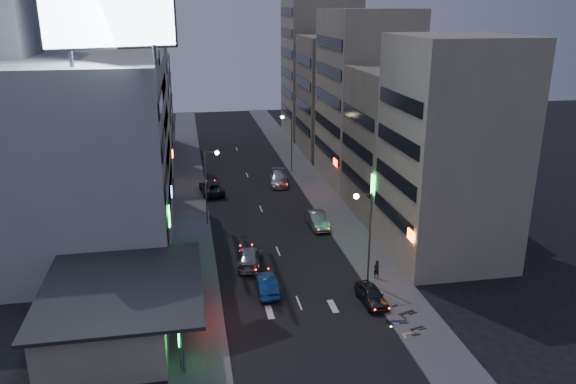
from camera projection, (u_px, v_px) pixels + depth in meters
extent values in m
plane|color=black|center=(310.00, 330.00, 40.52)|extent=(180.00, 180.00, 0.00)
cube|color=#4C4C4F|center=(190.00, 201.00, 67.12)|extent=(4.00, 120.00, 0.12)
cube|color=#4C4C4F|center=(320.00, 194.00, 69.88)|extent=(4.00, 120.00, 0.12)
cube|color=tan|center=(110.00, 312.00, 39.40)|extent=(8.00, 12.00, 3.60)
cube|color=black|center=(122.00, 286.00, 38.96)|extent=(11.00, 13.00, 0.25)
cube|color=black|center=(182.00, 290.00, 39.87)|extent=(0.12, 4.00, 0.90)
cube|color=#FF1E14|center=(184.00, 290.00, 39.89)|extent=(0.04, 3.70, 0.70)
cube|color=#AFAFAA|center=(91.00, 153.00, 53.41)|extent=(14.00, 24.00, 18.00)
cube|color=tan|center=(450.00, 151.00, 49.76)|extent=(10.00, 11.00, 20.00)
cube|color=gray|center=(405.00, 144.00, 61.21)|extent=(11.00, 12.00, 16.00)
cube|color=tan|center=(365.00, 98.00, 72.31)|extent=(10.00, 14.00, 22.00)
cube|color=#AFAFAA|center=(129.00, 100.00, 76.69)|extent=(11.00, 10.00, 20.00)
cube|color=slate|center=(134.00, 103.00, 89.52)|extent=(12.00, 10.00, 15.00)
cube|color=gray|center=(338.00, 96.00, 87.02)|extent=(11.00, 12.00, 18.00)
cube|color=tan|center=(320.00, 67.00, 99.23)|extent=(12.00, 12.00, 24.00)
cylinder|color=#595B60|center=(71.00, 56.00, 41.18)|extent=(0.30, 0.30, 1.50)
cylinder|color=#595B60|center=(155.00, 55.00, 42.22)|extent=(0.30, 0.30, 1.50)
cube|color=black|center=(109.00, 14.00, 40.77)|extent=(9.52, 3.75, 5.00)
cube|color=#BFDCFF|center=(110.00, 14.00, 40.59)|extent=(9.04, 3.34, 4.60)
cylinder|color=#595B60|center=(370.00, 239.00, 45.91)|extent=(0.16, 0.16, 8.00)
cylinder|color=#595B60|center=(364.00, 195.00, 44.56)|extent=(1.40, 0.10, 0.10)
sphere|color=#FFD88C|center=(356.00, 196.00, 44.49)|extent=(0.44, 0.44, 0.44)
cylinder|color=#595B60|center=(206.00, 189.00, 58.67)|extent=(0.16, 0.16, 8.00)
cylinder|color=#595B60|center=(211.00, 152.00, 57.56)|extent=(1.40, 0.10, 0.10)
sphere|color=#FFD88C|center=(217.00, 153.00, 57.69)|extent=(0.44, 0.44, 0.44)
cylinder|color=#595B60|center=(292.00, 144.00, 77.64)|extent=(0.16, 0.16, 8.00)
cylinder|color=#595B60|center=(287.00, 116.00, 76.29)|extent=(1.40, 0.10, 0.10)
sphere|color=#FFD88C|center=(282.00, 117.00, 76.22)|extent=(0.44, 0.44, 0.44)
imported|color=#28272C|center=(371.00, 295.00, 44.04)|extent=(1.94, 4.21, 1.40)
imported|color=#A4A6AC|center=(317.00, 220.00, 59.27)|extent=(1.79, 4.83, 1.58)
imported|color=#252429|center=(212.00, 188.00, 69.84)|extent=(3.22, 5.88, 1.56)
imported|color=#AAABB2|center=(279.00, 179.00, 73.42)|extent=(2.97, 5.80, 1.61)
imported|color=navy|center=(266.00, 284.00, 45.69)|extent=(1.57, 4.40, 1.44)
imported|color=#9A9BA1|center=(249.00, 258.00, 50.50)|extent=(2.89, 5.30, 1.46)
imported|color=black|center=(376.00, 269.00, 47.88)|extent=(0.67, 0.53, 1.61)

